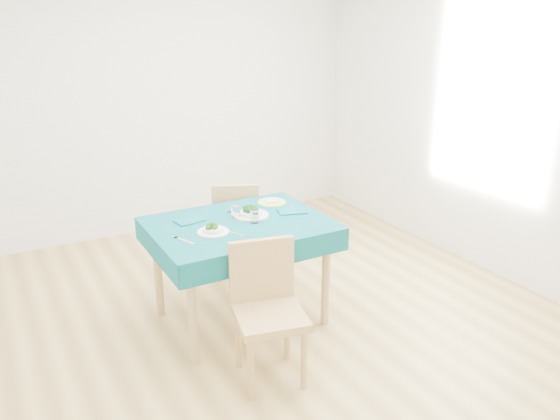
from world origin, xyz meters
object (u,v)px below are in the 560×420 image
chair_far (236,222)px  side_plate (272,202)px  bowl_far (251,211)px  table (240,272)px  chair_near (270,305)px  bowl_near (213,228)px

chair_far → side_plate: chair_far is taller
chair_far → bowl_far: chair_far is taller
table → side_plate: (0.40, 0.26, 0.38)m
table → chair_far: size_ratio=1.28×
table → bowl_far: size_ratio=4.73×
chair_far → bowl_far: size_ratio=3.69×
table → chair_near: chair_near is taller
chair_far → side_plate: size_ratio=4.31×
chair_near → bowl_far: size_ratio=3.95×
chair_near → bowl_near: bearing=110.2°
side_plate → chair_far: bearing=103.3°
bowl_far → side_plate: size_ratio=1.17×
table → side_plate: size_ratio=5.53×
bowl_far → side_plate: bearing=34.4°
table → bowl_near: 0.48m
chair_far → bowl_far: (-0.16, -0.63, 0.33)m
chair_far → bowl_far: 0.73m
table → chair_far: (0.30, 0.71, 0.09)m
table → side_plate: side_plate is taller
chair_far → side_plate: bearing=127.3°
chair_near → chair_far: size_ratio=1.07×
chair_far → side_plate: (0.10, -0.44, 0.29)m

